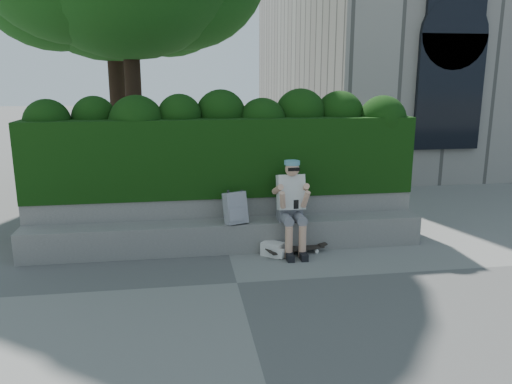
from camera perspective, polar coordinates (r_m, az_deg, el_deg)
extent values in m
plane|color=slate|center=(6.49, -2.19, -10.33)|extent=(80.00, 80.00, 0.00)
cube|color=gray|center=(7.58, -3.29, -5.02)|extent=(6.00, 0.45, 0.45)
cube|color=gray|center=(7.98, -3.63, -2.94)|extent=(6.00, 0.50, 0.75)
cube|color=black|center=(7.99, -3.88, 4.24)|extent=(6.00, 1.00, 1.20)
cylinder|color=black|center=(11.42, -13.66, 8.07)|extent=(0.35, 0.35, 3.29)
cylinder|color=black|center=(12.54, -15.37, 7.98)|extent=(0.37, 0.37, 3.10)
cube|color=slate|center=(7.57, 3.84, -2.39)|extent=(0.36, 0.26, 0.22)
cube|color=silver|center=(7.42, 4.00, 0.00)|extent=(0.40, 0.32, 0.55)
sphere|color=tan|center=(7.28, 4.16, 2.63)|extent=(0.21, 0.21, 0.21)
cylinder|color=#5792A1|center=(7.29, 4.14, 3.35)|extent=(0.23, 0.23, 0.06)
cube|color=black|center=(7.12, 4.60, -1.42)|extent=(0.07, 0.02, 0.13)
cylinder|color=tan|center=(7.24, 3.78, -5.75)|extent=(0.11, 0.11, 0.47)
cylinder|color=tan|center=(7.28, 5.33, -5.66)|extent=(0.11, 0.11, 0.47)
cube|color=black|center=(7.25, 3.86, -7.36)|extent=(0.10, 0.26, 0.10)
cube|color=black|center=(7.29, 5.41, -7.26)|extent=(0.10, 0.26, 0.10)
cube|color=black|center=(7.48, 4.62, -6.48)|extent=(0.87, 0.41, 0.02)
cylinder|color=silver|center=(7.29, 2.86, -7.39)|extent=(0.07, 0.05, 0.06)
cylinder|color=silver|center=(7.44, 2.26, -6.94)|extent=(0.07, 0.05, 0.06)
cylinder|color=silver|center=(7.55, 6.94, -6.73)|extent=(0.07, 0.05, 0.06)
cylinder|color=silver|center=(7.70, 6.28, -6.31)|extent=(0.07, 0.05, 0.06)
cube|color=#B7B6BC|center=(7.36, -2.38, -1.83)|extent=(0.36, 0.27, 0.47)
cube|color=silver|center=(7.39, 1.93, -6.51)|extent=(0.37, 0.36, 0.20)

